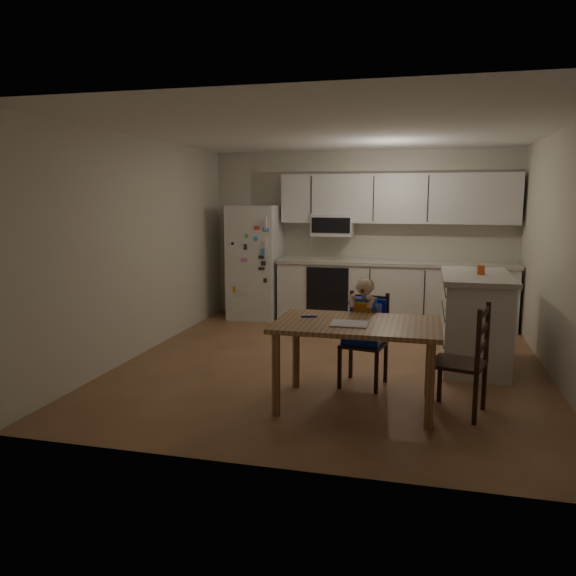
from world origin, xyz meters
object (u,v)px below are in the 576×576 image
(chair_side, at_px, (470,353))
(dining_table, at_px, (357,334))
(refrigerator, at_px, (255,262))
(chair_booster, at_px, (365,321))
(red_cup, at_px, (481,270))
(kitchen_island, at_px, (474,320))

(chair_side, bearing_deg, dining_table, -73.14)
(refrigerator, height_order, chair_booster, refrigerator)
(chair_booster, bearing_deg, chair_side, -22.53)
(chair_booster, relative_size, chair_side, 1.11)
(red_cup, bearing_deg, refrigerator, 148.82)
(chair_booster, bearing_deg, dining_table, -81.01)
(kitchen_island, height_order, chair_booster, chair_booster)
(refrigerator, distance_m, dining_table, 3.90)
(chair_side, bearing_deg, red_cup, -171.76)
(dining_table, distance_m, chair_side, 0.95)
(refrigerator, height_order, kitchen_island, refrigerator)
(refrigerator, relative_size, chair_side, 1.79)
(red_cup, relative_size, chair_booster, 0.09)
(refrigerator, distance_m, chair_booster, 3.39)
(chair_booster, distance_m, chair_side, 1.11)
(refrigerator, xyz_separation_m, chair_booster, (1.97, -2.75, -0.21))
(kitchen_island, distance_m, chair_booster, 1.43)
(kitchen_island, bearing_deg, chair_booster, -139.60)
(refrigerator, xyz_separation_m, dining_table, (1.96, -3.37, -0.20))
(refrigerator, bearing_deg, dining_table, -59.82)
(kitchen_island, bearing_deg, red_cup, -45.19)
(kitchen_island, xyz_separation_m, chair_side, (-0.15, -1.51, 0.03))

